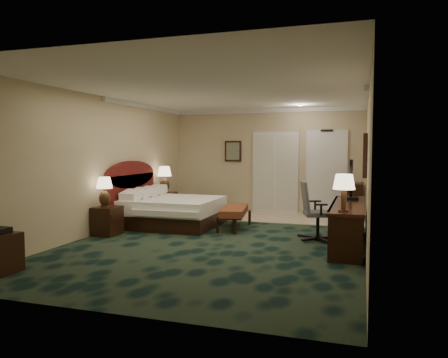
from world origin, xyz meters
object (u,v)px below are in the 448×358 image
(desk, at_px, (348,225))
(minibar, at_px, (353,201))
(bed, at_px, (174,212))
(nightstand_near, at_px, (107,221))
(tv, at_px, (351,179))
(lamp_far, at_px, (165,179))
(lamp_near, at_px, (105,192))
(desk_chair, at_px, (318,211))
(nightstand_far, at_px, (165,204))
(bed_bench, at_px, (234,218))

(desk, distance_m, minibar, 3.02)
(bed, distance_m, nightstand_near, 1.55)
(nightstand_near, bearing_deg, tv, 13.80)
(lamp_far, relative_size, tv, 0.69)
(bed, bearing_deg, tv, -3.51)
(lamp_near, bearing_deg, desk, 5.97)
(desk, distance_m, desk_chair, 0.65)
(nightstand_far, bearing_deg, minibar, 11.26)
(lamp_near, distance_m, tv, 4.65)
(lamp_near, xyz_separation_m, desk, (4.48, 0.47, -0.47))
(bed, xyz_separation_m, nightstand_near, (-0.80, -1.33, -0.02))
(nightstand_near, relative_size, lamp_far, 0.84)
(desk, bearing_deg, lamp_far, 154.53)
(bed, height_order, nightstand_near, bed)
(bed_bench, relative_size, desk, 0.53)
(bed, relative_size, minibar, 2.20)
(minibar, bearing_deg, nightstand_far, -168.74)
(nightstand_far, bearing_deg, desk_chair, -24.78)
(nightstand_far, relative_size, lamp_far, 0.89)
(desk_chair, bearing_deg, desk, -48.84)
(nightstand_near, height_order, desk_chair, desk_chair)
(tv, bearing_deg, desk, -92.97)
(nightstand_near, distance_m, lamp_far, 2.63)
(bed, distance_m, lamp_far, 1.58)
(bed_bench, xyz_separation_m, desk, (2.31, -0.97, 0.14))
(lamp_near, xyz_separation_m, tv, (4.50, 1.14, 0.26))
(nightstand_far, distance_m, desk_chair, 4.32)
(minibar, bearing_deg, lamp_near, -142.19)
(nightstand_near, relative_size, minibar, 0.64)
(bed, distance_m, lamp_near, 1.69)
(bed, relative_size, lamp_far, 2.89)
(bed_bench, bearing_deg, tv, -16.61)
(tv, height_order, desk_chair, tv)
(nightstand_far, relative_size, minibar, 0.68)
(bed, distance_m, bed_bench, 1.35)
(bed_bench, xyz_separation_m, tv, (2.33, -0.29, 0.88))
(nightstand_far, bearing_deg, lamp_far, -120.47)
(bed_bench, distance_m, tv, 2.50)
(desk, relative_size, minibar, 2.97)
(nightstand_near, relative_size, desk_chair, 0.51)
(desk, distance_m, tv, 1.00)
(lamp_far, height_order, desk_chair, lamp_far)
(lamp_near, bearing_deg, lamp_far, 89.46)
(lamp_far, bearing_deg, minibar, 11.36)
(desk, height_order, tv, tv)
(tv, bearing_deg, bed_bench, 170.93)
(nightstand_near, xyz_separation_m, minibar, (4.48, 3.45, 0.15))
(bed, distance_m, tv, 3.77)
(bed, height_order, lamp_far, lamp_far)
(desk, bearing_deg, tv, 88.88)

